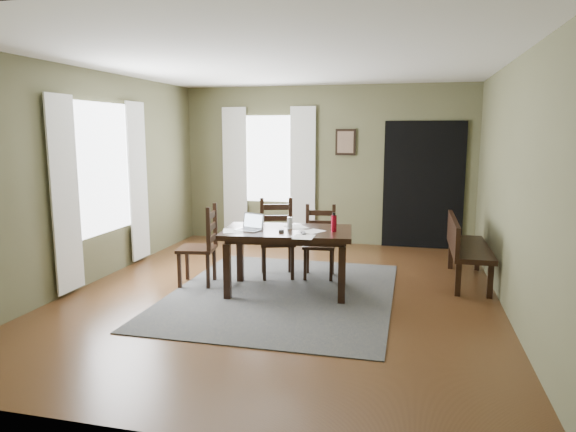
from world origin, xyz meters
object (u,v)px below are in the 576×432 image
(chair_back_right, at_px, (320,242))
(chair_back_left, at_px, (277,239))
(dining_table, at_px, (287,237))
(chair_end, at_px, (201,246))
(water_bottle, at_px, (334,223))
(bench, at_px, (464,244))
(laptop, at_px, (251,226))

(chair_back_right, bearing_deg, chair_back_left, -175.29)
(chair_back_left, height_order, chair_back_right, chair_back_left)
(chair_back_right, bearing_deg, dining_table, -114.57)
(chair_end, xyz_separation_m, water_bottle, (1.68, -0.03, 0.37))
(dining_table, bearing_deg, chair_back_left, 108.16)
(bench, bearing_deg, dining_table, 114.69)
(water_bottle, bearing_deg, chair_back_left, 143.23)
(chair_end, xyz_separation_m, laptop, (0.71, -0.15, 0.32))
(chair_back_left, relative_size, laptop, 3.05)
(dining_table, height_order, laptop, laptop)
(laptop, relative_size, water_bottle, 1.51)
(chair_end, relative_size, chair_back_right, 1.06)
(dining_table, distance_m, water_bottle, 0.59)
(chair_back_left, relative_size, water_bottle, 4.61)
(chair_back_left, distance_m, laptop, 0.84)
(dining_table, bearing_deg, water_bottle, -5.96)
(chair_end, bearing_deg, bench, 96.83)
(water_bottle, bearing_deg, chair_end, 179.07)
(chair_end, height_order, bench, chair_end)
(chair_back_left, bearing_deg, chair_back_right, -8.50)
(dining_table, bearing_deg, chair_end, 171.40)
(dining_table, relative_size, chair_end, 1.59)
(laptop, bearing_deg, chair_back_left, 98.43)
(chair_end, height_order, chair_back_right, chair_end)
(chair_back_right, xyz_separation_m, laptop, (-0.68, -0.87, 0.35))
(dining_table, height_order, chair_back_right, chair_back_right)
(bench, bearing_deg, chair_end, 106.07)
(dining_table, relative_size, chair_back_left, 1.56)
(dining_table, distance_m, bench, 2.32)
(chair_back_right, distance_m, bench, 1.86)
(chair_end, relative_size, chair_back_left, 0.98)
(laptop, distance_m, water_bottle, 0.98)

